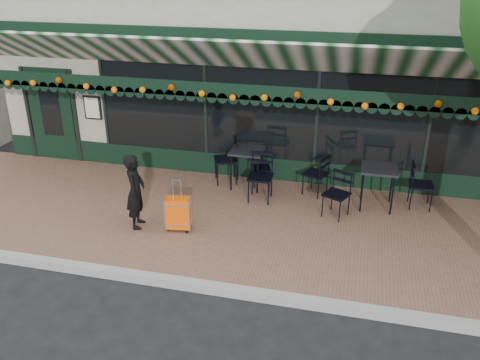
% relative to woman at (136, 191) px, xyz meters
% --- Properties ---
extents(ground, '(80.00, 80.00, 0.00)m').
position_rel_woman_xyz_m(ground, '(1.50, -1.32, -0.85)').
color(ground, black).
rests_on(ground, ground).
extents(sidewalk, '(18.00, 4.00, 0.15)m').
position_rel_woman_xyz_m(sidewalk, '(1.50, 0.68, -0.77)').
color(sidewalk, brown).
rests_on(sidewalk, ground).
extents(curb, '(18.00, 0.16, 0.15)m').
position_rel_woman_xyz_m(curb, '(1.50, -1.40, -0.77)').
color(curb, '#9E9E99').
rests_on(curb, ground).
extents(restaurant_building, '(12.00, 9.60, 4.50)m').
position_rel_woman_xyz_m(restaurant_building, '(1.50, 6.51, 1.42)').
color(restaurant_building, gray).
rests_on(restaurant_building, ground).
extents(woman, '(0.43, 0.56, 1.40)m').
position_rel_woman_xyz_m(woman, '(0.00, 0.00, 0.00)').
color(woman, black).
rests_on(woman, sidewalk).
extents(suitcase, '(0.47, 0.31, 0.99)m').
position_rel_woman_xyz_m(suitcase, '(0.78, 0.04, -0.37)').
color(suitcase, '#FF5808').
rests_on(suitcase, sidewalk).
extents(cafe_table_a, '(0.68, 0.68, 0.83)m').
position_rel_woman_xyz_m(cafe_table_a, '(4.22, 1.83, 0.05)').
color(cafe_table_a, black).
rests_on(cafe_table_a, sidewalk).
extents(cafe_table_b, '(0.68, 0.68, 0.83)m').
position_rel_woman_xyz_m(cafe_table_b, '(1.55, 2.16, 0.05)').
color(cafe_table_b, black).
rests_on(cafe_table_b, sidewalk).
extents(chair_a_left, '(0.59, 0.59, 0.89)m').
position_rel_woman_xyz_m(chair_a_left, '(2.99, 2.13, -0.25)').
color(chair_a_left, black).
rests_on(chair_a_left, sidewalk).
extents(chair_a_right, '(0.47, 0.47, 0.92)m').
position_rel_woman_xyz_m(chair_a_right, '(5.05, 2.02, -0.24)').
color(chair_a_right, black).
rests_on(chair_a_right, sidewalk).
extents(chair_a_front, '(0.58, 0.58, 0.88)m').
position_rel_woman_xyz_m(chair_a_front, '(3.48, 1.25, -0.26)').
color(chair_a_front, black).
rests_on(chair_a_front, sidewalk).
extents(chair_b_left, '(0.65, 0.65, 1.01)m').
position_rel_woman_xyz_m(chair_b_left, '(1.05, 2.29, -0.19)').
color(chair_b_left, black).
rests_on(chair_b_left, sidewalk).
extents(chair_b_right, '(0.50, 0.50, 0.79)m').
position_rel_woman_xyz_m(chair_b_right, '(1.83, 2.27, -0.30)').
color(chair_b_right, black).
rests_on(chair_b_right, sidewalk).
extents(chair_b_front, '(0.50, 0.50, 0.98)m').
position_rel_woman_xyz_m(chair_b_front, '(1.95, 1.58, -0.21)').
color(chair_b_front, black).
rests_on(chair_b_front, sidewalk).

